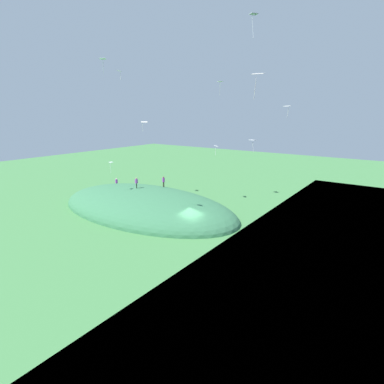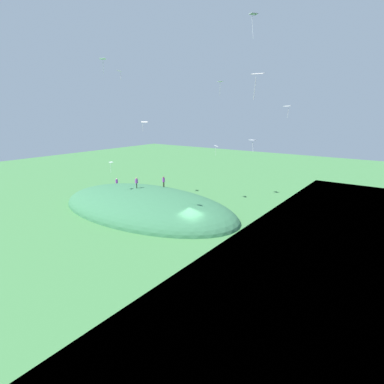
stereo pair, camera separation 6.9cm
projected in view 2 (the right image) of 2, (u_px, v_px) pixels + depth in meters
ground_plane at (191, 230)px, 38.45m from camera, size 160.00×160.00×0.00m
grass_hill at (145, 209)px, 46.69m from camera, size 31.42×16.91×6.29m
person_watching_kites at (136, 182)px, 46.49m from camera, size 0.62×0.62×1.67m
person_on_hilltop at (117, 182)px, 56.98m from camera, size 0.57×0.57×1.75m
person_with_child at (164, 180)px, 48.80m from camera, size 0.53×0.53×1.74m
kite_0 at (220, 82)px, 47.21m from camera, size 1.20×1.14×2.16m
kite_1 at (253, 16)px, 25.13m from camera, size 0.73×0.81×1.91m
kite_2 at (287, 107)px, 44.60m from camera, size 1.18×0.96×1.70m
kite_3 at (253, 141)px, 29.77m from camera, size 0.79×0.67×1.20m
kite_4 at (119, 71)px, 47.57m from camera, size 1.08×1.13×1.47m
kite_5 at (216, 146)px, 49.08m from camera, size 1.02×1.11×1.64m
kite_6 at (257, 75)px, 25.63m from camera, size 1.14×0.88×2.18m
kite_7 at (144, 122)px, 45.29m from camera, size 1.13×1.13×1.50m
kite_8 at (111, 163)px, 44.34m from camera, size 0.54×0.68×1.62m
kite_9 at (103, 60)px, 31.85m from camera, size 0.78×0.72×1.48m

